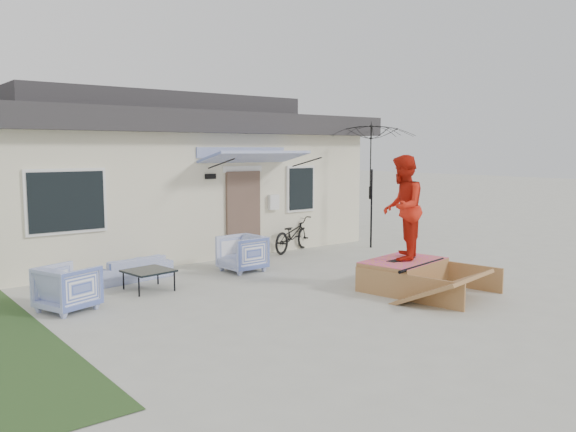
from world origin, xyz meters
TOP-DOWN VIEW (x-y plane):
  - ground at (0.00, 0.00)m, footprint 90.00×90.00m
  - house at (0.00, 7.99)m, footprint 10.80×8.49m
  - loveseat at (-2.20, 3.75)m, footprint 1.67×0.70m
  - armchair_left at (-3.94, 2.22)m, footprint 0.99×1.02m
  - armchair_right at (0.03, 3.06)m, footprint 0.83×0.88m
  - coffee_table at (-2.30, 2.71)m, footprint 0.88×0.88m
  - bicycle at (2.42, 4.33)m, footprint 1.79×1.17m
  - patio_umbrella at (4.45, 3.49)m, footprint 2.36×2.19m
  - skate_ramp at (1.59, -0.11)m, footprint 1.97×2.39m
  - skateboard at (1.58, -0.06)m, footprint 0.74×0.27m
  - skater at (1.58, -0.06)m, footprint 1.22×1.16m

SIDE VIEW (x-z plane):
  - ground at x=0.00m, z-range 0.00..0.00m
  - coffee_table at x=-2.30m, z-range 0.00..0.39m
  - skate_ramp at x=1.59m, z-range 0.00..0.53m
  - loveseat at x=-2.20m, z-range 0.00..0.63m
  - armchair_left at x=-3.94m, z-range 0.00..0.83m
  - armchair_right at x=0.03m, z-range 0.00..0.86m
  - bicycle at x=2.42m, z-range 0.00..1.08m
  - skateboard at x=1.58m, z-range 0.53..0.58m
  - skater at x=1.58m, z-range 0.58..2.55m
  - patio_umbrella at x=4.45m, z-range 0.65..2.85m
  - house at x=0.00m, z-range -0.11..3.99m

